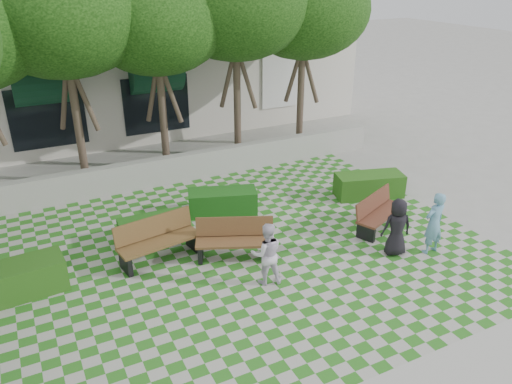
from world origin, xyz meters
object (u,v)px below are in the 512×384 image
bench_west (158,240)px  person_dark (397,227)px  hedge_midleft (154,228)px  bench_mid (235,240)px  hedge_east (369,185)px  person_white (267,254)px  bench_east (379,213)px  person_blue (434,223)px  hedge_west (14,281)px  hedge_midright (223,202)px

bench_west → person_dark: size_ratio=1.41×
hedge_midleft → person_dark: bearing=-33.7°
bench_mid → hedge_east: 5.39m
bench_west → person_white: person_white is taller
person_dark → bench_east: bearing=-93.9°
hedge_east → person_white: (-5.01, -2.67, 0.38)m
hedge_midleft → person_blue: size_ratio=1.08×
bench_mid → hedge_midleft: (-1.53, 1.80, -0.17)m
bench_mid → bench_west: bearing=179.2°
person_blue → person_white: size_ratio=1.10×
bench_east → hedge_west: size_ratio=0.90×
bench_mid → hedge_west: bench_mid is taller
bench_west → hedge_midright: (2.39, 1.61, -0.17)m
bench_east → person_dark: 1.38m
hedge_midleft → bench_east: bearing=-21.1°
bench_east → hedge_east: bearing=34.8°
hedge_midright → hedge_east: bearing=-12.5°
bench_west → hedge_west: (-3.24, -0.06, -0.14)m
hedge_east → hedge_midleft: bearing=176.5°
bench_east → hedge_midright: bearing=117.5°
bench_east → bench_mid: (-4.13, 0.39, 0.02)m
hedge_midleft → person_white: (1.73, -3.08, 0.43)m
hedge_west → person_dark: 8.89m
hedge_midright → person_white: bearing=-97.6°
hedge_midright → person_dark: bearing=-53.9°
hedge_midright → hedge_west: (-5.63, -1.67, 0.03)m
person_white → hedge_east: bearing=-134.5°
bench_west → hedge_east: bench_west is taller
bench_mid → hedge_east: size_ratio=0.96×
hedge_midright → hedge_midleft: (-2.22, -0.59, -0.03)m
bench_west → hedge_midleft: (0.17, 1.02, -0.20)m
person_blue → bench_east: bearing=-80.6°
person_dark → hedge_east: bearing=-99.8°
bench_east → bench_west: 5.94m
hedge_midleft → person_dark: size_ratio=1.19×
hedge_west → person_blue: size_ratio=1.30×
bench_mid → hedge_midright: (0.69, 2.38, -0.14)m
hedge_east → hedge_west: size_ratio=0.97×
hedge_midright → person_blue: person_blue is taller
hedge_midleft → bench_west: bearing=-99.5°
bench_west → person_blue: size_ratio=1.28×
bench_mid → hedge_west: 4.99m
person_white → hedge_midleft: bearing=-43.2°
person_dark → person_blue: bearing=175.6°
bench_west → person_dark: 5.85m
bench_west → hedge_west: bench_west is taller
person_dark → person_white: person_white is taller
hedge_midleft → hedge_west: hedge_west is taller
hedge_east → hedge_midright: 4.63m
hedge_midright → bench_west: bearing=-146.0°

